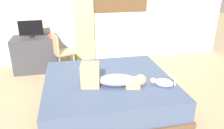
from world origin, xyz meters
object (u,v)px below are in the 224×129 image
object	(u,v)px
bed	(108,92)
cup	(50,36)
cat	(163,82)
tv_monitor	(31,29)
desk	(36,54)
person_lying	(110,78)
chair_by_desk	(60,51)

from	to	relation	value
bed	cup	world-z (taller)	cup
cup	cat	bearing A→B (deg)	-49.66
bed	cup	bearing A→B (deg)	121.34
cat	cup	distance (m)	2.54
tv_monitor	cup	distance (m)	0.43
bed	cat	size ratio (longest dim) A/B	6.21
cat	cup	xyz separation A→B (m)	(-1.63, 1.92, 0.26)
desk	cup	distance (m)	0.56
cat	person_lying	bearing A→B (deg)	165.35
tv_monitor	chair_by_desk	distance (m)	0.76
bed	cup	xyz separation A→B (m)	(-0.92, 1.51, 0.56)
desk	chair_by_desk	size ratio (longest dim) A/B	1.05
bed	chair_by_desk	distance (m)	1.58
person_lying	cup	bearing A→B (deg)	117.64
cat	chair_by_desk	world-z (taller)	chair_by_desk
person_lying	desk	bearing A→B (deg)	123.65
chair_by_desk	person_lying	bearing A→B (deg)	-65.34
person_lying	chair_by_desk	size ratio (longest dim) A/B	1.10
person_lying	tv_monitor	bearing A→B (deg)	124.27
person_lying	cup	size ratio (longest dim) A/B	12.00
bed	chair_by_desk	xyz separation A→B (m)	(-0.74, 1.36, 0.29)
bed	cat	distance (m)	0.87
bed	person_lying	bearing A→B (deg)	-93.38
chair_by_desk	cat	bearing A→B (deg)	-50.70
desk	cat	bearing A→B (deg)	-46.34
chair_by_desk	cup	bearing A→B (deg)	140.69
tv_monitor	chair_by_desk	world-z (taller)	tv_monitor
person_lying	cat	bearing A→B (deg)	-14.65
bed	cup	size ratio (longest dim) A/B	25.31
tv_monitor	chair_by_desk	xyz separation A→B (m)	(0.56, -0.30, -0.41)
cat	chair_by_desk	bearing A→B (deg)	129.30
cup	person_lying	bearing A→B (deg)	-62.36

